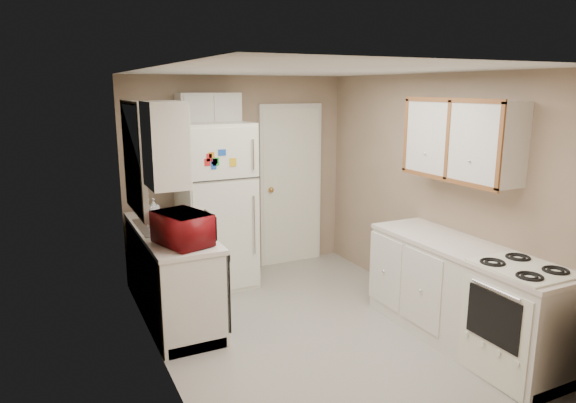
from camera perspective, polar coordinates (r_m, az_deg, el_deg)
name	(u,v)px	position (r m, az deg, el deg)	size (l,w,h in m)	color
floor	(311,329)	(5.06, 2.55, -13.96)	(3.80, 3.80, 0.00)	#B6B1A8
ceiling	(314,70)	(4.53, 2.85, 14.35)	(3.80, 3.80, 0.00)	white
wall_left	(156,224)	(4.18, -14.42, -2.49)	(3.80, 3.80, 0.00)	tan
wall_right	(432,193)	(5.45, 15.75, 0.88)	(3.80, 3.80, 0.00)	tan
wall_back	(238,175)	(6.35, -5.54, 2.91)	(2.80, 2.80, 0.00)	tan
wall_front	(468,274)	(3.18, 19.42, -7.57)	(2.80, 2.80, 0.00)	tan
left_counter	(172,272)	(5.31, -12.79, -7.69)	(0.60, 1.80, 0.90)	silver
dishwasher	(218,284)	(4.82, -7.74, -9.07)	(0.03, 0.58, 0.72)	black
sink	(166,229)	(5.32, -13.38, -3.02)	(0.54, 0.74, 0.16)	gray
microwave	(183,228)	(4.60, -11.58, -2.91)	(0.29, 0.52, 0.35)	maroon
soap_bottle	(154,209)	(5.59, -14.70, -0.86)	(0.10, 0.10, 0.22)	silver
window_blinds	(135,158)	(5.13, -16.63, 4.67)	(0.10, 0.98, 1.08)	silver
upper_cabinet_left	(165,145)	(4.32, -13.50, 6.13)	(0.30, 0.45, 0.70)	silver
refrigerator	(215,205)	(5.92, -8.07, -0.40)	(0.78, 0.75, 1.88)	white
cabinet_over_fridge	(209,111)	(6.00, -8.82, 9.95)	(0.70, 0.30, 0.40)	silver
interior_door	(291,186)	(6.62, 0.31, 1.77)	(0.86, 0.06, 2.08)	white
right_counter	(462,295)	(4.90, 18.81, -9.78)	(0.60, 2.00, 0.90)	silver
stove	(517,329)	(4.53, 24.09, -12.77)	(0.54, 0.66, 0.81)	white
upper_cabinet_right	(461,140)	(4.90, 18.72, 6.54)	(0.30, 1.20, 0.70)	silver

